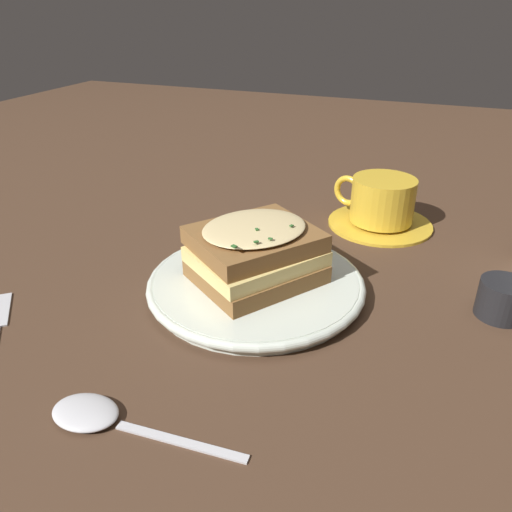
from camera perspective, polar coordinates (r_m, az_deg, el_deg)
The scene contains 6 objects.
ground_plane at distance 0.60m, azimuth 3.18°, elevation -3.34°, with size 2.40×2.40×0.00m, color #473021.
dinner_plate at distance 0.58m, azimuth 0.00°, elevation -3.23°, with size 0.25×0.25×0.02m.
sandwich at distance 0.56m, azimuth -0.07°, elevation 0.39°, with size 0.17×0.17×0.07m.
teacup_with_saucer at distance 0.76m, azimuth 14.10°, elevation 5.69°, with size 0.16×0.15×0.07m.
spoon at distance 0.44m, azimuth -17.85°, elevation -16.94°, with size 0.17×0.04×0.01m.
condiment_pot at distance 0.59m, azimuth 26.34°, elevation -4.42°, with size 0.05×0.05×0.04m, color black.
Camera 1 is at (0.15, -0.49, 0.31)m, focal length 35.00 mm.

